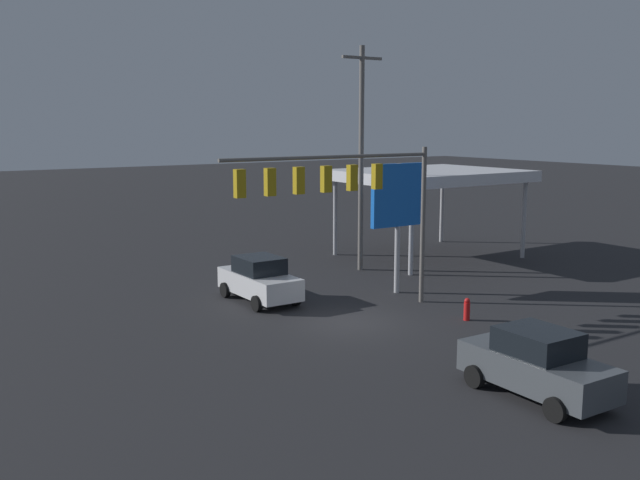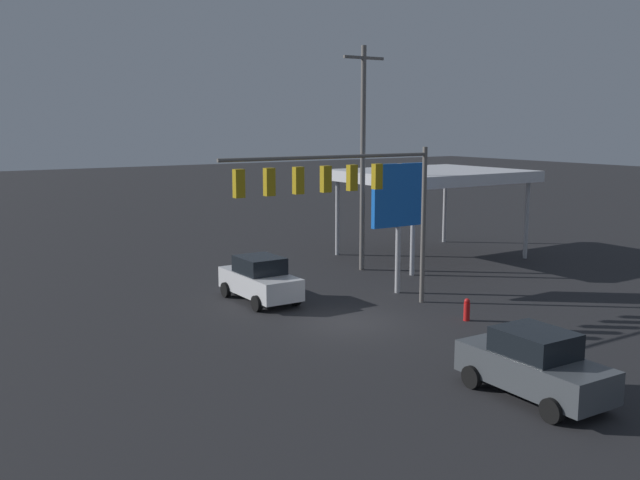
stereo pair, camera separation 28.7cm
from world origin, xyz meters
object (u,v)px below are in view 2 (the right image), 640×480
at_px(traffic_signal_assembly, 340,187).
at_px(utility_pole, 363,155).
at_px(fire_hydrant, 467,310).
at_px(sedan_far, 260,279).
at_px(price_sign, 399,200).
at_px(sedan_waiting, 534,365).

relative_size(traffic_signal_assembly, utility_pole, 0.83).
relative_size(utility_pole, fire_hydrant, 12.86).
relative_size(utility_pole, sedan_far, 2.57).
bearing_deg(fire_hydrant, sedan_far, -53.54).
bearing_deg(sedan_far, price_sign, 70.75).
height_order(sedan_far, sedan_waiting, same).
bearing_deg(sedan_waiting, sedan_far, -174.03).
relative_size(utility_pole, sedan_waiting, 2.55).
bearing_deg(price_sign, sedan_waiting, 68.07).
distance_m(traffic_signal_assembly, sedan_far, 5.88).
bearing_deg(traffic_signal_assembly, fire_hydrant, 139.93).
height_order(traffic_signal_assembly, sedan_waiting, traffic_signal_assembly).
height_order(traffic_signal_assembly, price_sign, traffic_signal_assembly).
bearing_deg(price_sign, utility_pole, -108.65).
xyz_separation_m(traffic_signal_assembly, sedan_far, (1.45, -3.89, -4.16)).
relative_size(sedan_far, fire_hydrant, 5.01).
bearing_deg(utility_pole, price_sign, 71.35).
distance_m(utility_pole, sedan_waiting, 18.51).
xyz_separation_m(utility_pole, price_sign, (1.67, 4.95, -1.77)).
height_order(utility_pole, fire_hydrant, utility_pole).
relative_size(price_sign, sedan_far, 1.31).
bearing_deg(utility_pole, traffic_signal_assembly, 48.15).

